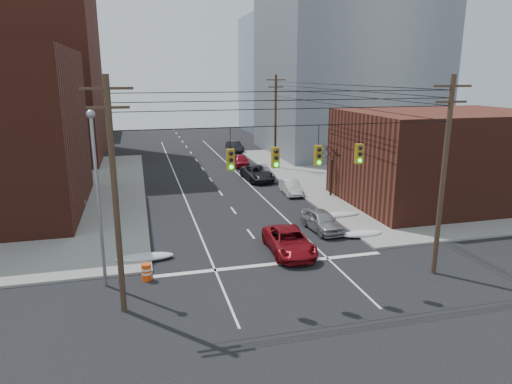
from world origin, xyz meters
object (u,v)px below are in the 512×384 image
lot_car_a (55,200)px  construction_barrel (147,272)px  lot_car_c (24,212)px  parked_car_b (291,187)px  red_pickup (289,241)px  parked_car_f (235,147)px  parked_car_c (257,173)px  parked_car_a (322,221)px  parked_car_d (264,174)px  parked_car_e (241,160)px  lot_car_b (52,185)px

lot_car_a → construction_barrel: (6.94, -15.62, -0.40)m
lot_car_c → parked_car_b: bearing=-85.2°
red_pickup → construction_barrel: bearing=-166.0°
parked_car_b → parked_car_f: parked_car_f is taller
parked_car_c → parked_car_f: parked_car_c is taller
parked_car_a → parked_car_f: bearing=83.6°
lot_car_a → construction_barrel: 17.10m
red_pickup → parked_car_f: (4.90, 39.50, -0.00)m
parked_car_a → construction_barrel: bearing=-161.5°
parked_car_d → lot_car_a: size_ratio=1.01×
parked_car_f → lot_car_c: size_ratio=0.84×
parked_car_b → parked_car_f: 25.57m
parked_car_a → lot_car_c: bearing=156.9°
parked_car_a → parked_car_f: size_ratio=0.98×
parked_car_c → lot_car_c: (-20.80, -9.73, 0.17)m
red_pickup → parked_car_e: red_pickup is taller
red_pickup → parked_car_c: size_ratio=0.97×
parked_car_a → parked_car_d: (0.48, 17.08, -0.11)m
lot_car_a → construction_barrel: size_ratio=4.71×
red_pickup → parked_car_f: 39.80m
parked_car_a → lot_car_c: 22.31m
parked_car_a → parked_car_d: bearing=84.0°
parked_car_e → construction_barrel: bearing=-107.7°
parked_car_b → lot_car_b: bearing=168.2°
lot_car_c → red_pickup: bearing=-124.8°
red_pickup → lot_car_a: size_ratio=1.22×
parked_car_b → parked_car_e: parked_car_e is taller
parked_car_a → parked_car_b: 10.57m
parked_car_b → construction_barrel: (-13.75, -15.77, -0.19)m
red_pickup → lot_car_b: bearing=132.7°
parked_car_a → lot_car_c: size_ratio=0.82×
parked_car_d → construction_barrel: bearing=-116.0°
lot_car_a → parked_car_c: bearing=-89.4°
lot_car_b → lot_car_a: bearing=175.6°
construction_barrel → parked_car_b: bearing=48.9°
parked_car_d → construction_barrel: 25.85m
red_pickup → parked_car_a: parked_car_a is taller
parked_car_f → parked_car_d: bearing=-97.6°
parked_car_b → lot_car_b: size_ratio=0.90×
parked_car_c → parked_car_e: 7.94m
parked_car_d → lot_car_b: bearing=-174.5°
lot_car_c → lot_car_b: bearing=-6.3°
parked_car_e → lot_car_a: size_ratio=0.98×
parked_car_d → lot_car_b: size_ratio=0.99×
lot_car_a → lot_car_c: bearing=133.6°
parked_car_a → parked_car_c: bearing=86.7°
parked_car_f → lot_car_b: bearing=-143.6°
parked_car_b → construction_barrel: parked_car_b is taller
parked_car_e → lot_car_a: lot_car_a is taller
parked_car_f → construction_barrel: bearing=-113.6°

